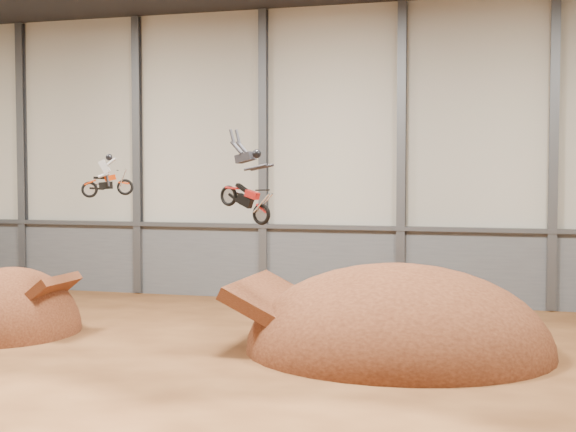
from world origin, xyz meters
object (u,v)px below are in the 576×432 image
object	(u,v)px
landing_ramp	(397,352)
fmx_rider_b	(242,177)
takeoff_ramp	(11,333)
fmx_rider_a	(108,173)

from	to	relation	value
landing_ramp	fmx_rider_b	distance (m)	7.99
takeoff_ramp	fmx_rider_a	world-z (taller)	fmx_rider_a
landing_ramp	fmx_rider_b	world-z (taller)	fmx_rider_b
landing_ramp	fmx_rider_a	size ratio (longest dim) A/B	5.84
takeoff_ramp	fmx_rider_a	size ratio (longest dim) A/B	3.25
fmx_rider_a	takeoff_ramp	bearing A→B (deg)	147.84
landing_ramp	fmx_rider_a	distance (m)	11.87
landing_ramp	fmx_rider_a	bearing A→B (deg)	-171.79
fmx_rider_a	fmx_rider_b	size ratio (longest dim) A/B	0.62
landing_ramp	fmx_rider_a	xyz separation A→B (m)	(-10.09, -1.46, 6.09)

